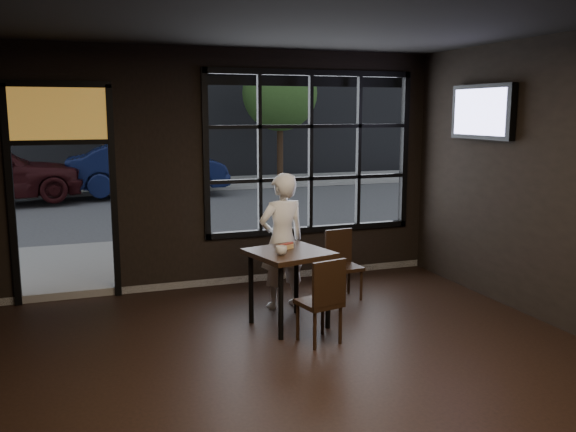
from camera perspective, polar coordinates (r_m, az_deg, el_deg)
name	(u,v)px	position (r m, az deg, el deg)	size (l,w,h in m)	color
floor	(330,392)	(5.46, 3.95, -16.13)	(6.00, 7.00, 0.02)	black
ceiling	(335,1)	(4.98, 4.41, 19.40)	(6.00, 7.00, 0.02)	black
window_frame	(311,153)	(8.62, 2.12, 5.95)	(3.06, 0.12, 2.28)	black
stained_transom	(58,113)	(8.00, -20.70, 8.98)	(1.20, 0.06, 0.70)	orange
street_asphalt	(118,165)	(28.66, -15.62, 4.62)	(60.00, 41.00, 0.04)	#545456
cafe_table	(289,288)	(6.82, 0.10, -6.77)	(0.80, 0.80, 0.86)	black
chair_near	(319,300)	(6.35, 2.92, -7.84)	(0.39, 0.39, 0.91)	black
chair_window	(345,265)	(7.82, 5.34, -4.61)	(0.38, 0.38, 0.88)	black
man	(282,241)	(7.37, -0.56, -2.35)	(0.60, 0.40, 1.65)	white
hotdog	(286,246)	(6.79, -0.19, -2.87)	(0.20, 0.08, 0.06)	tan
cup	(281,250)	(6.52, -0.64, -3.24)	(0.12, 0.12, 0.10)	silver
tv	(482,112)	(8.15, 17.71, 9.26)	(0.13, 1.17, 0.69)	black
navy_car	(148,168)	(17.54, -12.94, 4.44)	(1.52, 4.37, 1.44)	#0D1438
tree_left	(103,90)	(19.44, -16.95, 11.25)	(2.51, 2.51, 4.28)	#332114
tree_right	(280,94)	(20.20, -0.76, 11.38)	(2.45, 2.45, 4.18)	#332114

